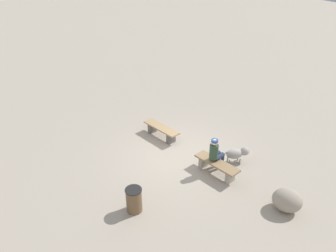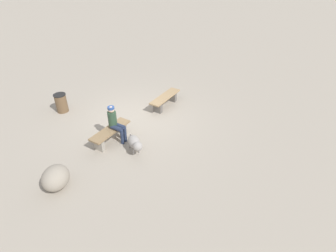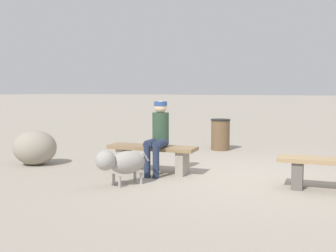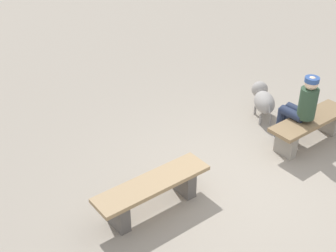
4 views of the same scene
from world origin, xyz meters
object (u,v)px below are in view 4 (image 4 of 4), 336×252
Objects in this scene: bench_right at (309,126)px; dog at (263,99)px; bench_left at (153,191)px; seated_person at (301,105)px.

dog is at bearing 87.55° from bench_right.
seated_person reaches higher than bench_left.
seated_person is 1.51× the size of dog.
bench_right reaches higher than bench_left.
bench_left is 3.16m from dog.
seated_person reaches higher than bench_right.
dog reaches higher than bench_right.
bench_right is 1.28× the size of seated_person.
bench_left is at bearing 138.16° from dog.
dog is at bearing 14.73° from bench_left.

